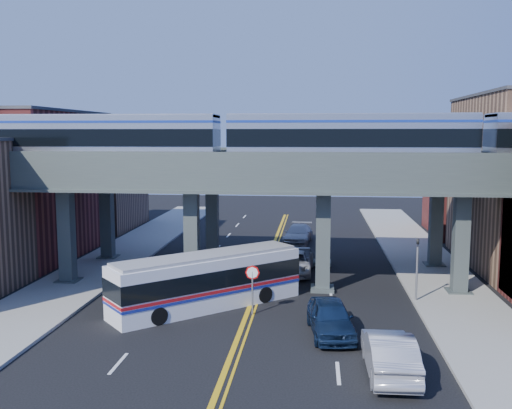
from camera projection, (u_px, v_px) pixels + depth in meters
ground at (239, 334)px, 27.01m from camera, size 120.00×120.00×0.00m
sidewalk_west at (89, 274)px, 38.06m from camera, size 5.00×70.00×0.16m
sidewalk_east at (442, 284)px, 35.67m from camera, size 5.00×70.00×0.16m
building_west_b at (30, 185)px, 44.03m from camera, size 8.00×14.00×11.00m
building_west_c at (95, 188)px, 57.04m from camera, size 8.00×10.00×8.00m
building_east_c at (477, 187)px, 53.15m from camera, size 8.00×10.00×9.00m
elevated_viaduct_near at (257, 183)px, 34.10m from camera, size 52.00×3.60×7.40m
elevated_viaduct_far at (267, 175)px, 41.00m from camera, size 52.00×3.60×7.40m
transit_train at (350, 139)px, 33.20m from camera, size 44.02×2.76×3.21m
stop_sign at (252, 282)px, 29.72m from camera, size 0.76×0.09×2.63m
traffic_signal at (417, 263)px, 31.69m from camera, size 0.15×0.18×4.10m
transit_bus at (208, 281)px, 31.00m from camera, size 9.79×9.06×2.81m
car_lane_a at (331, 318)px, 26.84m from camera, size 2.54×5.03×1.64m
car_lane_b at (299, 260)px, 39.60m from camera, size 1.67×4.46×1.45m
car_lane_c at (294, 263)px, 38.55m from camera, size 2.65×5.37×1.47m
car_lane_d at (298, 234)px, 49.46m from camera, size 2.69×5.46×1.53m
car_parked_curb at (389, 353)px, 22.46m from camera, size 1.88×5.15×1.69m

